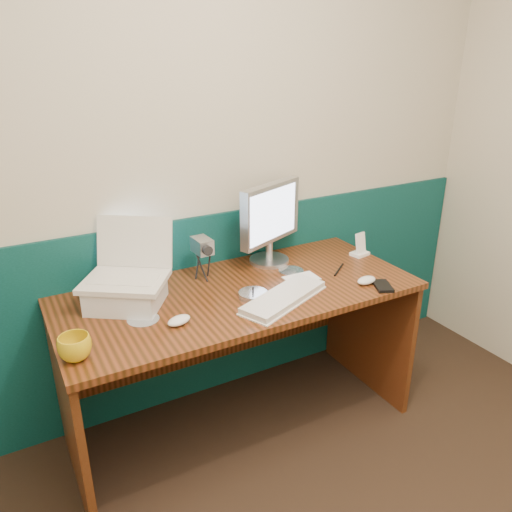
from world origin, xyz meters
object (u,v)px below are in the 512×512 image
monitor (269,224)px  mug (75,348)px  keyboard (284,298)px  desk (241,361)px  laptop (122,253)px  camcorder (203,258)px

monitor → mug: size_ratio=3.54×
keyboard → mug: size_ratio=3.80×
desk → mug: size_ratio=13.97×
desk → mug: bearing=-164.6°
laptop → monitor: bearing=43.4°
camcorder → laptop: bearing=-170.0°
keyboard → monitor: bearing=45.1°
monitor → camcorder: size_ratio=1.96×
laptop → camcorder: laptop is taller
laptop → keyboard: 0.70m
monitor → mug: (-1.02, -0.43, -0.16)m
desk → keyboard: 0.44m
desk → laptop: laptop is taller
laptop → mug: (-0.26, -0.31, -0.19)m
laptop → mug: laptop is taller
mug → camcorder: 0.76m
laptop → monitor: monitor is taller
monitor → camcorder: 0.39m
keyboard → mug: bearing=158.6°
laptop → monitor: 0.77m
monitor → camcorder: bearing=161.4°
camcorder → desk: bearing=-67.1°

